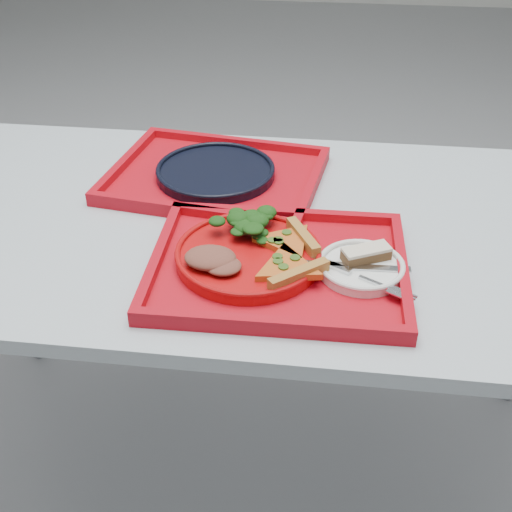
# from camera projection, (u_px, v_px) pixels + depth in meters

# --- Properties ---
(ground) EXTENTS (10.00, 10.00, 0.00)m
(ground) POSITION_uv_depth(u_px,v_px,m) (252.00, 458.00, 1.72)
(ground) COLOR gray
(ground) RESTS_ON ground
(table) EXTENTS (1.60, 0.80, 0.75)m
(table) POSITION_uv_depth(u_px,v_px,m) (251.00, 251.00, 1.33)
(table) COLOR #B4C0C9
(table) RESTS_ON ground
(tray_main) EXTENTS (0.46, 0.36, 0.01)m
(tray_main) POSITION_uv_depth(u_px,v_px,m) (278.00, 269.00, 1.14)
(tray_main) COLOR #AE0915
(tray_main) RESTS_ON table
(tray_far) EXTENTS (0.49, 0.41, 0.01)m
(tray_far) POSITION_uv_depth(u_px,v_px,m) (216.00, 179.00, 1.42)
(tray_far) COLOR #AE0915
(tray_far) RESTS_ON table
(dinner_plate) EXTENTS (0.26, 0.26, 0.02)m
(dinner_plate) POSITION_uv_depth(u_px,v_px,m) (248.00, 257.00, 1.15)
(dinner_plate) COLOR #AF0B0D
(dinner_plate) RESTS_ON tray_main
(side_plate) EXTENTS (0.15, 0.15, 0.01)m
(side_plate) POSITION_uv_depth(u_px,v_px,m) (361.00, 269.00, 1.12)
(side_plate) COLOR white
(side_plate) RESTS_ON tray_main
(navy_plate) EXTENTS (0.26, 0.26, 0.02)m
(navy_plate) POSITION_uv_depth(u_px,v_px,m) (216.00, 173.00, 1.41)
(navy_plate) COLOR black
(navy_plate) RESTS_ON tray_far
(pizza_slice_a) EXTENTS (0.17, 0.18, 0.02)m
(pizza_slice_a) POSITION_uv_depth(u_px,v_px,m) (287.00, 265.00, 1.09)
(pizza_slice_a) COLOR orange
(pizza_slice_a) RESTS_ON dinner_plate
(pizza_slice_b) EXTENTS (0.16, 0.16, 0.02)m
(pizza_slice_b) POSITION_uv_depth(u_px,v_px,m) (287.00, 240.00, 1.16)
(pizza_slice_b) COLOR orange
(pizza_slice_b) RESTS_ON dinner_plate
(salad_heap) EXTENTS (0.10, 0.09, 0.05)m
(salad_heap) POSITION_uv_depth(u_px,v_px,m) (243.00, 221.00, 1.18)
(salad_heap) COLOR black
(salad_heap) RESTS_ON dinner_plate
(meat_portion) EXTENTS (0.09, 0.07, 0.03)m
(meat_portion) POSITION_uv_depth(u_px,v_px,m) (210.00, 258.00, 1.10)
(meat_portion) COLOR brown
(meat_portion) RESTS_ON dinner_plate
(dessert_bar) EXTENTS (0.09, 0.07, 0.02)m
(dessert_bar) POSITION_uv_depth(u_px,v_px,m) (366.00, 254.00, 1.12)
(dessert_bar) COLOR #502E1A
(dessert_bar) RESTS_ON side_plate
(knife) EXTENTS (0.19, 0.02, 0.01)m
(knife) POSITION_uv_depth(u_px,v_px,m) (357.00, 266.00, 1.11)
(knife) COLOR silver
(knife) RESTS_ON side_plate
(fork) EXTENTS (0.17, 0.11, 0.01)m
(fork) POSITION_uv_depth(u_px,v_px,m) (358.00, 276.00, 1.08)
(fork) COLOR silver
(fork) RESTS_ON side_plate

